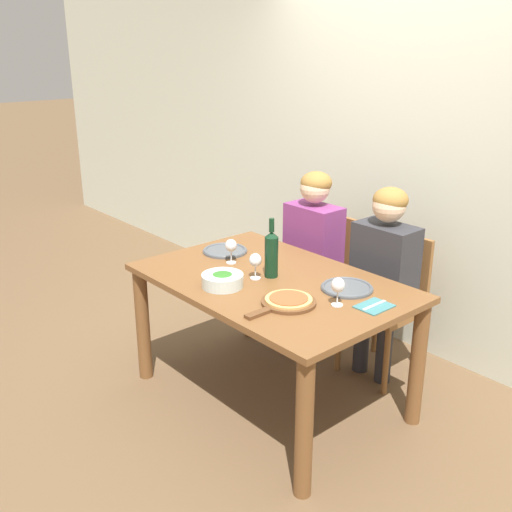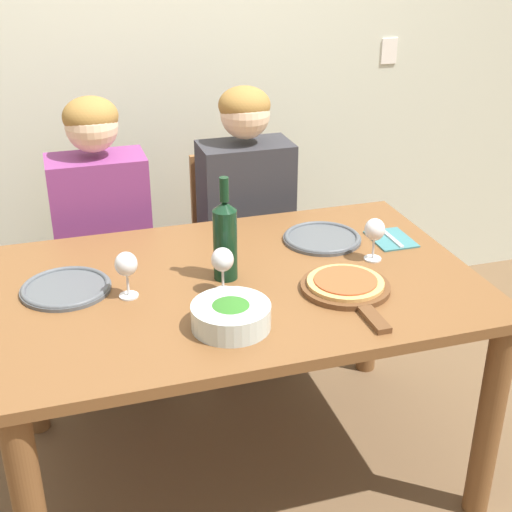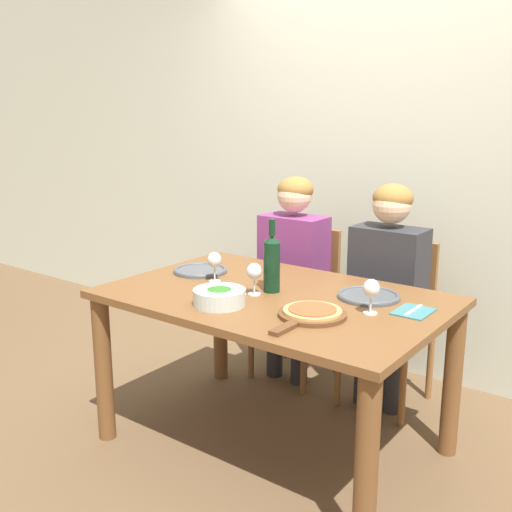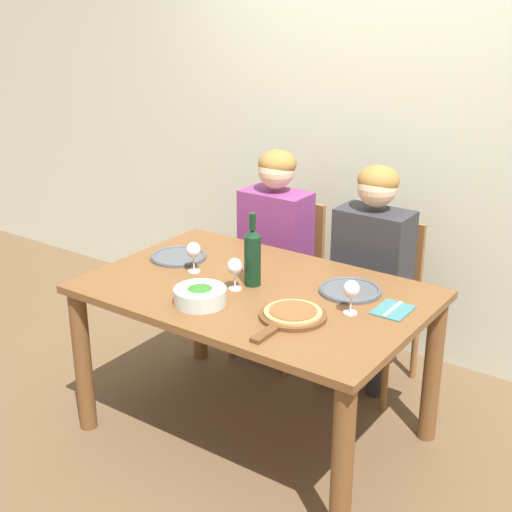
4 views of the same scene
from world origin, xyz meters
TOP-DOWN VIEW (x-y plane):
  - ground_plane at (0.00, 0.00)m, footprint 40.00×40.00m
  - back_wall at (0.00, 1.23)m, footprint 10.00×0.06m
  - dining_table at (0.00, 0.00)m, footprint 1.54×1.01m
  - chair_left at (-0.37, 0.81)m, footprint 0.42×0.42m
  - chair_right at (0.24, 0.81)m, footprint 0.42×0.42m
  - person_woman at (-0.37, 0.71)m, footprint 0.47×0.51m
  - person_man at (0.24, 0.71)m, footprint 0.47×0.51m
  - wine_bottle at (-0.04, 0.03)m, footprint 0.08×0.08m
  - broccoli_bowl at (-0.10, -0.27)m, footprint 0.23×0.23m
  - dinner_plate_left at (-0.54, 0.09)m, footprint 0.28×0.28m
  - dinner_plate_right at (0.37, 0.21)m, footprint 0.28×0.28m
  - pizza_on_board at (0.30, -0.17)m, footprint 0.28×0.42m
  - wine_glass_left at (-0.36, -0.01)m, footprint 0.07×0.07m
  - wine_glass_right at (0.48, 0.01)m, footprint 0.07×0.07m
  - wine_glass_centre at (-0.07, -0.06)m, footprint 0.07×0.07m
  - fork_on_napkin at (0.62, 0.14)m, footprint 0.14×0.18m

SIDE VIEW (x-z plane):
  - ground_plane at x=0.00m, z-range 0.00..0.00m
  - chair_left at x=-0.37m, z-range 0.04..0.95m
  - chair_right at x=0.24m, z-range 0.04..0.95m
  - dining_table at x=0.00m, z-range 0.26..1.03m
  - person_woman at x=-0.37m, z-range 0.13..1.36m
  - person_man at x=0.24m, z-range 0.13..1.36m
  - fork_on_napkin at x=0.62m, z-range 0.77..0.78m
  - dinner_plate_left at x=-0.54m, z-range 0.77..0.79m
  - dinner_plate_right at x=0.37m, z-range 0.77..0.79m
  - pizza_on_board at x=0.30m, z-range 0.77..0.81m
  - broccoli_bowl at x=-0.10m, z-range 0.77..0.85m
  - wine_glass_left at x=-0.36m, z-range 0.80..0.95m
  - wine_glass_right at x=0.48m, z-range 0.80..0.95m
  - wine_glass_centre at x=-0.07m, z-range 0.80..0.95m
  - wine_bottle at x=-0.04m, z-range 0.74..1.09m
  - back_wall at x=0.00m, z-range 0.00..2.70m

